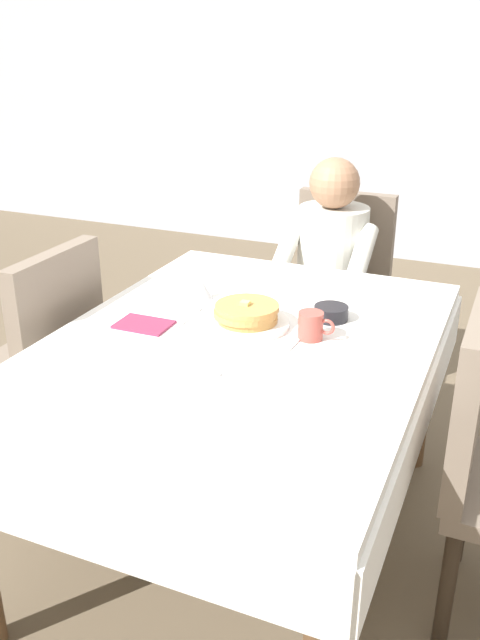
# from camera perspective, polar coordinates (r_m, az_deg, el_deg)

# --- Properties ---
(ground_plane) EXTENTS (14.00, 14.00, 0.00)m
(ground_plane) POSITION_cam_1_polar(r_m,az_deg,el_deg) (2.44, 0.01, -17.66)
(ground_plane) COLOR brown
(back_wall) EXTENTS (12.00, 0.16, 3.20)m
(back_wall) POSITION_cam_1_polar(r_m,az_deg,el_deg) (5.15, 16.38, 22.29)
(back_wall) COLOR #B2B7C1
(back_wall) RESTS_ON ground
(dining_table_main) EXTENTS (1.12, 1.52, 0.74)m
(dining_table_main) POSITION_cam_1_polar(r_m,az_deg,el_deg) (2.08, 0.02, -3.91)
(dining_table_main) COLOR white
(dining_table_main) RESTS_ON ground
(chair_diner) EXTENTS (0.44, 0.45, 0.93)m
(chair_diner) POSITION_cam_1_polar(r_m,az_deg,el_deg) (3.15, 8.16, 3.09)
(chair_diner) COLOR #7A6B5B
(chair_diner) RESTS_ON ground
(diner_person) EXTENTS (0.40, 0.43, 1.12)m
(diner_person) POSITION_cam_1_polar(r_m,az_deg,el_deg) (2.96, 7.49, 4.68)
(diner_person) COLOR silver
(diner_person) RESTS_ON ground
(chair_left_side) EXTENTS (0.45, 0.44, 0.93)m
(chair_left_side) POSITION_cam_1_polar(r_m,az_deg,el_deg) (2.50, -16.42, -3.06)
(chair_left_side) COLOR #7A6B5B
(chair_left_side) RESTS_ON ground
(plate_breakfast) EXTENTS (0.28, 0.28, 0.02)m
(plate_breakfast) POSITION_cam_1_polar(r_m,az_deg,el_deg) (2.13, 0.42, -0.28)
(plate_breakfast) COLOR white
(plate_breakfast) RESTS_ON dining_table_main
(breakfast_stack) EXTENTS (0.20, 0.20, 0.07)m
(breakfast_stack) POSITION_cam_1_polar(r_m,az_deg,el_deg) (2.12, 0.56, 0.63)
(breakfast_stack) COLOR tan
(breakfast_stack) RESTS_ON plate_breakfast
(cup_coffee) EXTENTS (0.11, 0.08, 0.08)m
(cup_coffee) POSITION_cam_1_polar(r_m,az_deg,el_deg) (2.04, 6.01, -0.48)
(cup_coffee) COLOR #B24C42
(cup_coffee) RESTS_ON dining_table_main
(bowl_butter) EXTENTS (0.11, 0.11, 0.04)m
(bowl_butter) POSITION_cam_1_polar(r_m,az_deg,el_deg) (2.19, 7.65, 0.60)
(bowl_butter) COLOR black
(bowl_butter) RESTS_ON dining_table_main
(syrup_pitcher) EXTENTS (0.08, 0.08, 0.07)m
(syrup_pitcher) POSITION_cam_1_polar(r_m,az_deg,el_deg) (2.35, -3.29, 2.69)
(syrup_pitcher) COLOR silver
(syrup_pitcher) RESTS_ON dining_table_main
(fork_left_of_plate) EXTENTS (0.02, 0.18, 0.00)m
(fork_left_of_plate) POSITION_cam_1_polar(r_m,az_deg,el_deg) (2.19, -4.36, 0.17)
(fork_left_of_plate) COLOR silver
(fork_left_of_plate) RESTS_ON dining_table_main
(knife_right_of_plate) EXTENTS (0.02, 0.20, 0.00)m
(knife_right_of_plate) POSITION_cam_1_polar(r_m,az_deg,el_deg) (2.06, 5.09, -1.45)
(knife_right_of_plate) COLOR silver
(knife_right_of_plate) RESTS_ON dining_table_main
(spoon_near_edge) EXTENTS (0.15, 0.02, 0.00)m
(spoon_near_edge) POSITION_cam_1_polar(r_m,az_deg,el_deg) (1.85, -3.78, -4.25)
(spoon_near_edge) COLOR silver
(spoon_near_edge) RESTS_ON dining_table_main
(napkin_folded) EXTENTS (0.17, 0.12, 0.01)m
(napkin_folded) POSITION_cam_1_polar(r_m,az_deg,el_deg) (2.15, -8.08, -0.37)
(napkin_folded) COLOR #8C2D4C
(napkin_folded) RESTS_ON dining_table_main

